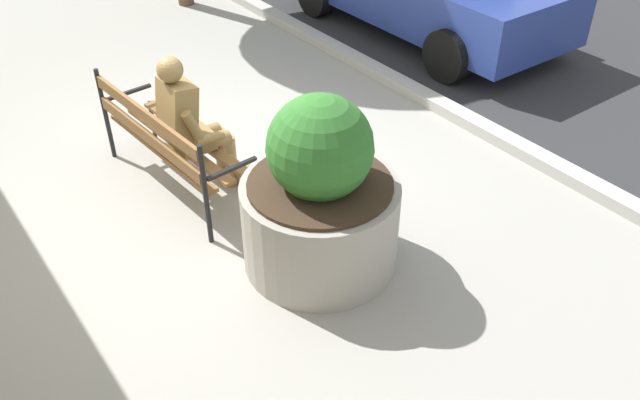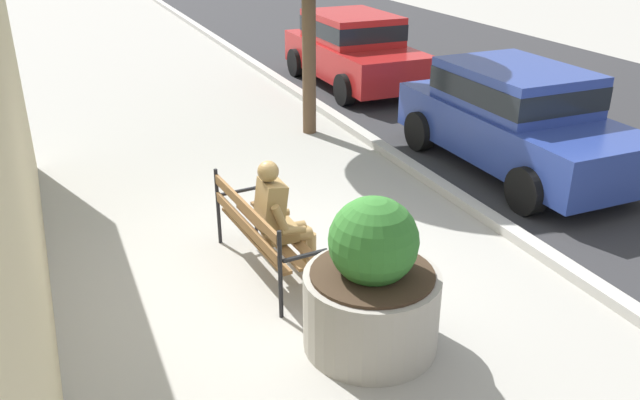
{
  "view_description": "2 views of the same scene",
  "coord_description": "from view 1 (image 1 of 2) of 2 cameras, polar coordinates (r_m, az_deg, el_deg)",
  "views": [
    {
      "loc": [
        4.74,
        -2.1,
        3.6
      ],
      "look_at": [
        1.49,
        0.32,
        0.6
      ],
      "focal_mm": 37.02,
      "sensor_mm": 36.0,
      "label": 1
    },
    {
      "loc": [
        5.91,
        -2.1,
        3.73
      ],
      "look_at": [
        -0.14,
        0.52,
        0.75
      ],
      "focal_mm": 36.95,
      "sensor_mm": 36.0,
      "label": 2
    }
  ],
  "objects": [
    {
      "name": "park_bench",
      "position": [
        6.05,
        -13.17,
        5.19
      ],
      "size": [
        1.83,
        0.66,
        0.95
      ],
      "color": "brown",
      "rests_on": "ground"
    },
    {
      "name": "bronze_statue_seated",
      "position": [
        5.91,
        -10.69,
        6.14
      ],
      "size": [
        0.63,
        0.76,
        1.37
      ],
      "color": "olive",
      "rests_on": "ground"
    },
    {
      "name": "concrete_planter",
      "position": [
        5.04,
        0.0,
        -0.1
      ],
      "size": [
        1.23,
        1.23,
        1.47
      ],
      "color": "gray",
      "rests_on": "ground"
    },
    {
      "name": "curb_stone",
      "position": [
        7.74,
        8.88,
        8.9
      ],
      "size": [
        60.0,
        0.2,
        0.12
      ],
      "primitive_type": "cube",
      "color": "#B2AFA8",
      "rests_on": "ground"
    },
    {
      "name": "ground_plane",
      "position": [
        6.31,
        -10.46,
        1.07
      ],
      "size": [
        80.0,
        80.0,
        0.0
      ],
      "primitive_type": "plane",
      "color": "#9E9B93"
    }
  ]
}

